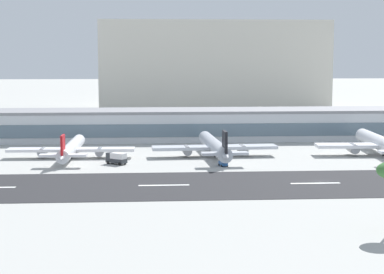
% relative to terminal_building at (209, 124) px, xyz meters
% --- Properties ---
extents(ground_plane, '(1400.00, 1400.00, 0.00)m').
position_rel_terminal_building_xyz_m(ground_plane, '(19.43, -83.77, -5.49)').
color(ground_plane, '#A8A8A3').
extents(runway_strip, '(800.00, 34.21, 0.08)m').
position_rel_terminal_building_xyz_m(runway_strip, '(19.43, -86.00, -5.45)').
color(runway_strip, '#262628').
rests_on(runway_strip, ground_plane).
extents(runway_centreline_dash_3, '(12.00, 1.20, 0.01)m').
position_rel_terminal_building_xyz_m(runway_centreline_dash_3, '(-18.76, -86.00, -5.41)').
color(runway_centreline_dash_3, white).
rests_on(runway_centreline_dash_3, runway_strip).
extents(runway_centreline_dash_4, '(12.00, 1.20, 0.01)m').
position_rel_terminal_building_xyz_m(runway_centreline_dash_4, '(17.54, -86.00, -5.41)').
color(runway_centreline_dash_4, white).
rests_on(runway_centreline_dash_4, runway_strip).
extents(terminal_building, '(185.16, 21.76, 10.98)m').
position_rel_terminal_building_xyz_m(terminal_building, '(0.00, 0.00, 0.00)').
color(terminal_building, silver).
rests_on(terminal_building, ground_plane).
extents(distant_hotel_block, '(126.26, 38.95, 49.39)m').
position_rel_terminal_building_xyz_m(distant_hotel_block, '(15.00, 134.86, 19.20)').
color(distant_hotel_block, beige).
rests_on(distant_hotel_block, ground_plane).
extents(airliner_red_tail_gate_0, '(37.95, 42.71, 8.91)m').
position_rel_terminal_building_xyz_m(airliner_red_tail_gate_0, '(-45.33, -42.54, -2.66)').
color(airliner_red_tail_gate_0, white).
rests_on(airliner_red_tail_gate_0, ground_plane).
extents(airliner_black_tail_gate_1, '(38.18, 47.46, 9.90)m').
position_rel_terminal_building_xyz_m(airliner_black_tail_gate_1, '(-2.19, -42.79, -2.34)').
color(airliner_black_tail_gate_1, silver).
rests_on(airliner_black_tail_gate_1, ground_plane).
extents(airliner_navy_tail_gate_2, '(41.29, 51.15, 10.67)m').
position_rel_terminal_building_xyz_m(airliner_navy_tail_gate_2, '(49.44, -43.93, -2.09)').
color(airliner_navy_tail_gate_2, white).
rests_on(airliner_navy_tail_gate_2, ground_plane).
extents(service_baggage_tug_0, '(2.52, 3.50, 2.20)m').
position_rel_terminal_building_xyz_m(service_baggage_tug_0, '(-1.65, -59.51, -4.45)').
color(service_baggage_tug_0, '#23569E').
rests_on(service_baggage_tug_0, ground_plane).
extents(service_box_truck_1, '(6.24, 5.52, 3.25)m').
position_rel_terminal_building_xyz_m(service_box_truck_1, '(-31.34, -54.18, -3.71)').
color(service_box_truck_1, '#2D3338').
rests_on(service_box_truck_1, ground_plane).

